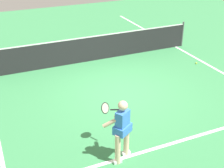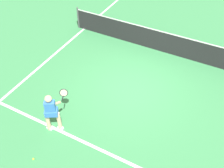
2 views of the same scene
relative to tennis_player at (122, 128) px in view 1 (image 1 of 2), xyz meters
name	(u,v)px [view 1 (image 1 of 2)]	position (x,y,z in m)	size (l,w,h in m)	color
ground_plane	(123,92)	(1.44, 2.93, -0.85)	(25.22, 25.22, 0.00)	#38844C
service_line_marking	(173,143)	(1.44, -0.03, -0.84)	(8.05, 0.10, 0.01)	white
sideline_right_marking	(220,71)	(5.46, 2.93, -0.84)	(0.10, 17.40, 0.01)	white
court_net	(91,49)	(1.44, 5.82, -0.33)	(8.73, 0.08, 1.11)	#4C4C51
tennis_player	(122,128)	(0.00, 0.00, 0.00)	(0.68, 1.14, 1.55)	beige
tennis_ball_near	(196,63)	(5.10, 3.85, -0.81)	(0.07, 0.07, 0.07)	#D1E533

